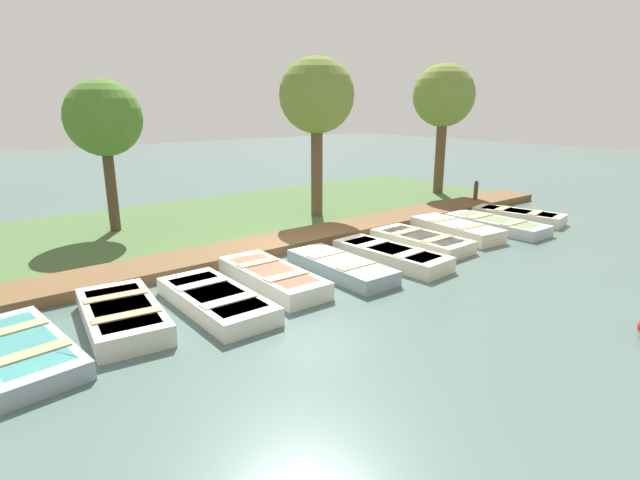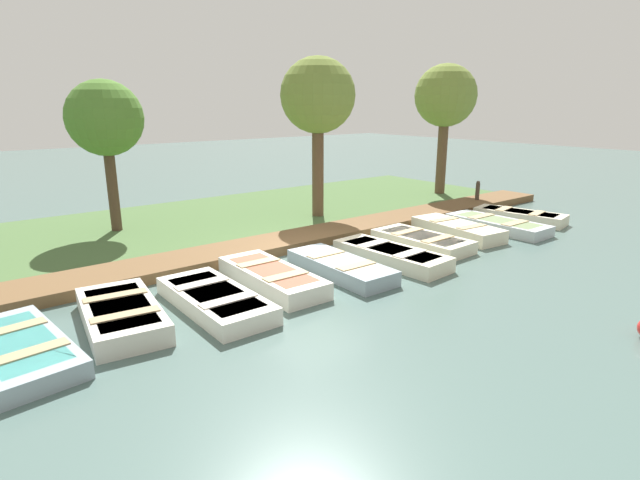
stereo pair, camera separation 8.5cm
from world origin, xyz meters
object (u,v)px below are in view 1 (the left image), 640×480
rowboat_2 (122,315)px  rowboat_8 (456,229)px  mooring_post_far (476,193)px  park_tree_right (444,98)px  rowboat_9 (496,224)px  park_tree_left (104,120)px  rowboat_3 (216,300)px  rowboat_4 (272,277)px  rowboat_7 (421,241)px  rowboat_1 (20,350)px  rowboat_6 (391,255)px  rowboat_5 (341,267)px  park_tree_center (317,98)px  rowboat_10 (518,216)px

rowboat_2 → rowboat_8: rowboat_8 is taller
mooring_post_far → park_tree_right: 4.36m
rowboat_9 → park_tree_left: (-6.94, -9.76, 3.28)m
rowboat_3 → rowboat_4: bearing=103.6°
rowboat_3 → rowboat_9: rowboat_3 is taller
rowboat_7 → rowboat_9: 3.45m
rowboat_3 → park_tree_left: 7.85m
rowboat_7 → rowboat_1: bearing=-90.3°
rowboat_6 → rowboat_7: (-0.43, 1.70, -0.01)m
park_tree_right → rowboat_5: bearing=-62.8°
rowboat_9 → park_tree_left: bearing=-125.1°
rowboat_3 → rowboat_8: size_ratio=1.01×
rowboat_9 → park_tree_center: (-4.77, -3.57, 3.92)m
rowboat_3 → mooring_post_far: 13.08m
park_tree_center → park_tree_right: 6.92m
rowboat_10 → rowboat_4: bearing=-101.2°
rowboat_2 → rowboat_4: size_ratio=0.93×
park_tree_center → rowboat_7: bearing=1.6°
rowboat_7 → park_tree_center: 6.04m
rowboat_5 → rowboat_6: rowboat_6 is taller
rowboat_4 → park_tree_left: bearing=-167.7°
rowboat_5 → park_tree_right: 12.00m
rowboat_1 → rowboat_4: (-0.32, 4.96, 0.04)m
rowboat_3 → mooring_post_far: bearing=102.6°
rowboat_5 → park_tree_left: size_ratio=0.64×
rowboat_7 → park_tree_left: size_ratio=0.62×
rowboat_10 → park_tree_center: (-4.55, -5.24, 3.90)m
rowboat_1 → rowboat_10: size_ratio=0.98×
rowboat_2 → rowboat_8: bearing=98.2°
rowboat_8 → mooring_post_far: bearing=124.1°
rowboat_3 → rowboat_8: 8.39m
rowboat_2 → rowboat_7: (0.00, 8.27, -0.02)m
rowboat_9 → rowboat_10: bearing=97.7°
rowboat_4 → mooring_post_far: mooring_post_far is taller
rowboat_4 → rowboat_5: rowboat_4 is taller
rowboat_9 → rowboat_8: bearing=-100.8°
rowboat_5 → rowboat_8: 5.12m
park_tree_center → park_tree_right: (-0.24, 6.92, 0.05)m
rowboat_5 → rowboat_9: rowboat_5 is taller
rowboat_3 → rowboat_10: size_ratio=0.98×
rowboat_7 → mooring_post_far: (-2.53, 6.19, 0.32)m
rowboat_3 → rowboat_8: rowboat_8 is taller
rowboat_5 → rowboat_10: size_ratio=0.97×
park_tree_center → rowboat_1: bearing=-63.6°
rowboat_2 → park_tree_left: size_ratio=0.62×
rowboat_2 → rowboat_5: (0.33, 4.98, -0.02)m
rowboat_8 → rowboat_9: size_ratio=0.93×
park_tree_right → mooring_post_far: bearing=-14.5°
rowboat_1 → rowboat_10: (-0.33, 15.06, 0.03)m
rowboat_8 → rowboat_10: bearing=93.9°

